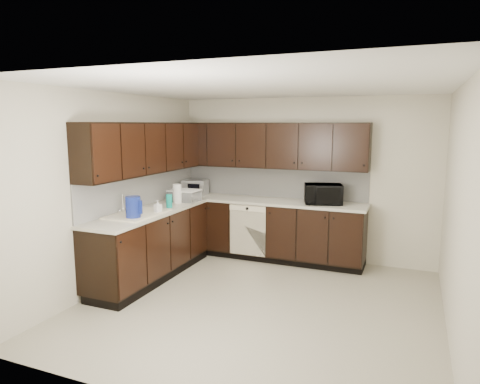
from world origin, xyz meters
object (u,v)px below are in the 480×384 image
object	(u,v)px
microwave	(323,194)
blue_pitcher	(133,208)
toaster_oven	(195,187)
sink	(137,219)
storage_bin	(184,196)

from	to	relation	value
microwave	blue_pitcher	xyz separation A→B (m)	(-1.96, -1.88, -0.01)
toaster_oven	microwave	bearing A→B (deg)	-11.05
blue_pitcher	toaster_oven	bearing A→B (deg)	113.54
sink	toaster_oven	bearing A→B (deg)	92.30
blue_pitcher	storage_bin	bearing A→B (deg)	110.07
microwave	blue_pitcher	bearing A→B (deg)	-154.22
sink	blue_pitcher	bearing A→B (deg)	-63.65
toaster_oven	blue_pitcher	distance (m)	1.93
microwave	blue_pitcher	world-z (taller)	microwave
microwave	toaster_oven	world-z (taller)	microwave
sink	microwave	world-z (taller)	microwave
sink	microwave	bearing A→B (deg)	39.15
storage_bin	blue_pitcher	bearing A→B (deg)	-88.42
blue_pitcher	microwave	bearing A→B (deg)	62.30
sink	storage_bin	size ratio (longest dim) A/B	1.94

